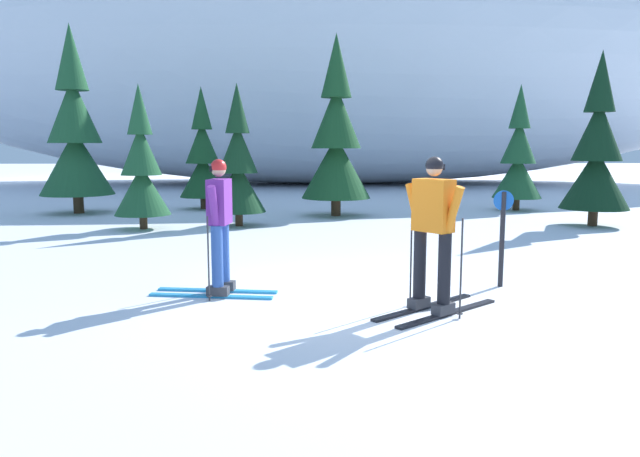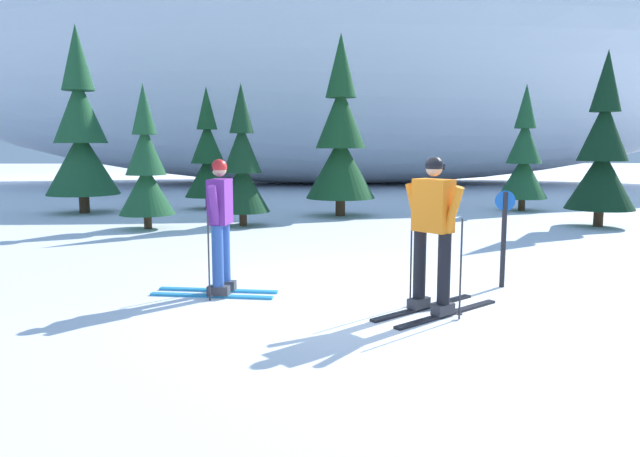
{
  "view_description": "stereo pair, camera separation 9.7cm",
  "coord_description": "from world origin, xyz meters",
  "px_view_note": "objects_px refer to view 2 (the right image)",
  "views": [
    {
      "loc": [
        -0.82,
        -7.3,
        1.97
      ],
      "look_at": [
        -0.58,
        0.04,
        0.95
      ],
      "focal_mm": 33.69,
      "sensor_mm": 36.0,
      "label": 1
    },
    {
      "loc": [
        -0.72,
        -7.3,
        1.97
      ],
      "look_at": [
        -0.58,
        0.04,
        0.95
      ],
      "focal_mm": 33.69,
      "sensor_mm": 36.0,
      "label": 2
    }
  ],
  "objects_px": {
    "skier_orange_jacket": "(433,231)",
    "pine_tree_far_left": "(81,135)",
    "pine_tree_center_left": "(208,158)",
    "pine_tree_center_right": "(341,141)",
    "pine_tree_left": "(146,169)",
    "trail_marker_post": "(504,232)",
    "pine_tree_far_right": "(602,154)",
    "skier_purple_jacket": "(220,225)",
    "pine_tree_center": "(242,167)",
    "pine_tree_right": "(524,158)"
  },
  "relations": [
    {
      "from": "pine_tree_right",
      "to": "pine_tree_center_left",
      "type": "bearing_deg",
      "value": 175.62
    },
    {
      "from": "skier_orange_jacket",
      "to": "trail_marker_post",
      "type": "distance_m",
      "value": 1.83
    },
    {
      "from": "pine_tree_center_left",
      "to": "pine_tree_right",
      "type": "distance_m",
      "value": 9.67
    },
    {
      "from": "pine_tree_center",
      "to": "trail_marker_post",
      "type": "distance_m",
      "value": 7.9
    },
    {
      "from": "pine_tree_far_left",
      "to": "pine_tree_center",
      "type": "bearing_deg",
      "value": -31.04
    },
    {
      "from": "skier_orange_jacket",
      "to": "pine_tree_center_right",
      "type": "height_order",
      "value": "pine_tree_center_right"
    },
    {
      "from": "pine_tree_far_left",
      "to": "pine_tree_left",
      "type": "bearing_deg",
      "value": -51.41
    },
    {
      "from": "skier_purple_jacket",
      "to": "pine_tree_center",
      "type": "distance_m",
      "value": 6.96
    },
    {
      "from": "skier_purple_jacket",
      "to": "skier_orange_jacket",
      "type": "xyz_separation_m",
      "value": [
        2.61,
        -0.96,
        0.05
      ]
    },
    {
      "from": "pine_tree_center_right",
      "to": "pine_tree_far_right",
      "type": "xyz_separation_m",
      "value": [
        6.22,
        -2.37,
        -0.33
      ]
    },
    {
      "from": "skier_purple_jacket",
      "to": "pine_tree_center_right",
      "type": "xyz_separation_m",
      "value": [
        2.07,
        9.02,
        1.16
      ]
    },
    {
      "from": "pine_tree_far_left",
      "to": "pine_tree_right",
      "type": "xyz_separation_m",
      "value": [
        13.13,
        0.35,
        -0.68
      ]
    },
    {
      "from": "pine_tree_center",
      "to": "trail_marker_post",
      "type": "xyz_separation_m",
      "value": [
        4.32,
        -6.58,
        -0.68
      ]
    },
    {
      "from": "pine_tree_center_left",
      "to": "pine_tree_left",
      "type": "bearing_deg",
      "value": -98.76
    },
    {
      "from": "pine_tree_center_left",
      "to": "pine_tree_center",
      "type": "xyz_separation_m",
      "value": [
        1.51,
        -4.1,
        -0.13
      ]
    },
    {
      "from": "pine_tree_far_left",
      "to": "pine_tree_center_right",
      "type": "bearing_deg",
      "value": -6.91
    },
    {
      "from": "pine_tree_right",
      "to": "trail_marker_post",
      "type": "bearing_deg",
      "value": -110.97
    },
    {
      "from": "skier_orange_jacket",
      "to": "pine_tree_right",
      "type": "xyz_separation_m",
      "value": [
        5.07,
        11.24,
        0.61
      ]
    },
    {
      "from": "skier_purple_jacket",
      "to": "trail_marker_post",
      "type": "height_order",
      "value": "skier_purple_jacket"
    },
    {
      "from": "pine_tree_far_right",
      "to": "pine_tree_far_left",
      "type": "bearing_deg",
      "value": 166.57
    },
    {
      "from": "pine_tree_far_left",
      "to": "pine_tree_left",
      "type": "height_order",
      "value": "pine_tree_far_left"
    },
    {
      "from": "skier_purple_jacket",
      "to": "pine_tree_center_right",
      "type": "distance_m",
      "value": 9.33
    },
    {
      "from": "pine_tree_left",
      "to": "pine_tree_center_left",
      "type": "distance_m",
      "value": 4.63
    },
    {
      "from": "pine_tree_center_right",
      "to": "pine_tree_center",
      "type": "bearing_deg",
      "value": -140.23
    },
    {
      "from": "skier_orange_jacket",
      "to": "pine_tree_far_right",
      "type": "height_order",
      "value": "pine_tree_far_right"
    },
    {
      "from": "pine_tree_center",
      "to": "trail_marker_post",
      "type": "bearing_deg",
      "value": -56.67
    },
    {
      "from": "pine_tree_left",
      "to": "pine_tree_center_left",
      "type": "height_order",
      "value": "pine_tree_center_left"
    },
    {
      "from": "pine_tree_right",
      "to": "trail_marker_post",
      "type": "distance_m",
      "value": 10.67
    },
    {
      "from": "pine_tree_center_right",
      "to": "pine_tree_right",
      "type": "xyz_separation_m",
      "value": [
        5.61,
        1.26,
        -0.51
      ]
    },
    {
      "from": "pine_tree_far_left",
      "to": "pine_tree_center_left",
      "type": "xyz_separation_m",
      "value": [
        3.48,
        1.09,
        -0.69
      ]
    },
    {
      "from": "pine_tree_far_left",
      "to": "pine_tree_right",
      "type": "bearing_deg",
      "value": 1.53
    },
    {
      "from": "skier_purple_jacket",
      "to": "skier_orange_jacket",
      "type": "distance_m",
      "value": 2.78
    },
    {
      "from": "pine_tree_far_right",
      "to": "skier_orange_jacket",
      "type": "bearing_deg",
      "value": -126.72
    },
    {
      "from": "skier_purple_jacket",
      "to": "pine_tree_far_left",
      "type": "xyz_separation_m",
      "value": [
        -5.45,
        9.93,
        1.33
      ]
    },
    {
      "from": "pine_tree_center_left",
      "to": "pine_tree_center",
      "type": "height_order",
      "value": "pine_tree_center_left"
    },
    {
      "from": "pine_tree_far_left",
      "to": "trail_marker_post",
      "type": "xyz_separation_m",
      "value": [
        9.32,
        -9.58,
        -1.49
      ]
    },
    {
      "from": "pine_tree_center_left",
      "to": "pine_tree_center_right",
      "type": "distance_m",
      "value": 4.53
    },
    {
      "from": "skier_orange_jacket",
      "to": "pine_tree_far_left",
      "type": "height_order",
      "value": "pine_tree_far_left"
    },
    {
      "from": "pine_tree_far_left",
      "to": "pine_tree_center",
      "type": "relative_size",
      "value": 1.56
    },
    {
      "from": "skier_purple_jacket",
      "to": "pine_tree_center_left",
      "type": "relative_size",
      "value": 0.48
    },
    {
      "from": "skier_orange_jacket",
      "to": "pine_tree_center_right",
      "type": "bearing_deg",
      "value": 93.11
    },
    {
      "from": "pine_tree_left",
      "to": "pine_tree_far_right",
      "type": "bearing_deg",
      "value": 1.06
    },
    {
      "from": "pine_tree_center",
      "to": "pine_tree_center_right",
      "type": "distance_m",
      "value": 3.34
    },
    {
      "from": "pine_tree_far_left",
      "to": "pine_tree_center_right",
      "type": "xyz_separation_m",
      "value": [
        7.52,
        -0.91,
        -0.16
      ]
    },
    {
      "from": "pine_tree_far_left",
      "to": "pine_tree_right",
      "type": "height_order",
      "value": "pine_tree_far_left"
    },
    {
      "from": "pine_tree_far_right",
      "to": "pine_tree_center",
      "type": "bearing_deg",
      "value": 178.22
    },
    {
      "from": "pine_tree_far_left",
      "to": "pine_tree_right",
      "type": "relative_size",
      "value": 1.43
    },
    {
      "from": "pine_tree_left",
      "to": "trail_marker_post",
      "type": "distance_m",
      "value": 8.97
    },
    {
      "from": "pine_tree_far_left",
      "to": "pine_tree_far_right",
      "type": "height_order",
      "value": "pine_tree_far_left"
    },
    {
      "from": "pine_tree_center",
      "to": "pine_tree_center_right",
      "type": "bearing_deg",
      "value": 39.77
    }
  ]
}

